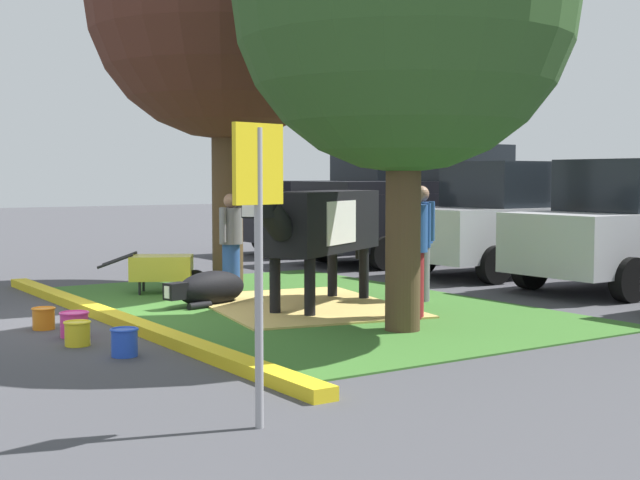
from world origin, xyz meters
TOP-DOWN VIEW (x-y plane):
  - ground_plane at (0.00, 0.00)m, footprint 80.00×80.00m
  - grass_island at (0.29, 2.33)m, footprint 7.64×4.94m
  - curb_yellow at (0.29, -0.29)m, footprint 8.84×0.24m
  - hay_bedding at (0.36, 2.24)m, footprint 3.61×2.98m
  - shade_tree_left at (-1.98, 2.36)m, footprint 4.28×4.28m
  - shade_tree_right at (2.56, 2.20)m, footprint 3.82×3.82m
  - cow_holstein at (0.61, 2.35)m, footprint 1.96×2.86m
  - calf_lying at (-0.43, 1.27)m, footprint 0.71×1.33m
  - person_handler at (1.99, 2.84)m, footprint 0.34×0.53m
  - person_visitor_near at (0.86, 3.90)m, footprint 0.53×0.34m
  - person_visitor_far at (-1.17, 1.99)m, footprint 0.34×0.47m
  - wheelbarrow at (-1.93, 1.25)m, footprint 1.15×1.53m
  - parking_sign at (5.01, -1.06)m, footprint 0.14×0.44m
  - bucket_orange at (0.14, -1.14)m, footprint 0.28×0.28m
  - bucket_pink at (0.81, -1.00)m, footprint 0.33×0.33m
  - bucket_yellow at (1.33, -1.14)m, footprint 0.29×0.29m
  - bucket_blue at (2.12, -0.93)m, footprint 0.28×0.28m
  - pickup_truck_maroon at (-6.51, 8.09)m, footprint 2.31×5.44m
  - pickup_truck_black at (-3.79, 7.89)m, footprint 2.31×5.44m
  - sedan_blue at (-0.99, 7.64)m, footprint 2.10×4.44m
  - sedan_silver at (1.55, 7.73)m, footprint 2.10×4.44m

SIDE VIEW (x-z plane):
  - ground_plane at x=0.00m, z-range 0.00..0.00m
  - grass_island at x=0.29m, z-range 0.00..0.02m
  - hay_bedding at x=0.36m, z-range 0.01..0.04m
  - curb_yellow at x=0.29m, z-range 0.00..0.12m
  - bucket_orange at x=0.14m, z-range 0.01..0.26m
  - bucket_yellow at x=1.33m, z-range 0.01..0.27m
  - bucket_pink at x=0.81m, z-range 0.01..0.28m
  - bucket_blue at x=2.12m, z-range 0.01..0.29m
  - calf_lying at x=-0.43m, z-range 0.00..0.48m
  - wheelbarrow at x=-1.93m, z-range 0.07..0.70m
  - person_visitor_far at x=-1.17m, z-range 0.05..1.56m
  - person_visitor_near at x=0.86m, z-range 0.06..1.69m
  - person_handler at x=1.99m, z-range 0.06..1.71m
  - sedan_blue at x=-0.99m, z-range -0.03..1.99m
  - sedan_silver at x=1.55m, z-range -0.03..1.99m
  - pickup_truck_maroon at x=-6.51m, z-range -0.10..2.32m
  - pickup_truck_black at x=-3.79m, z-range -0.10..2.32m
  - cow_holstein at x=0.61m, z-range 0.35..1.95m
  - parking_sign at x=5.01m, z-range 0.44..2.57m
  - shade_tree_right at x=2.56m, z-range 0.88..6.50m
  - shade_tree_left at x=-1.98m, z-range 1.14..7.75m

